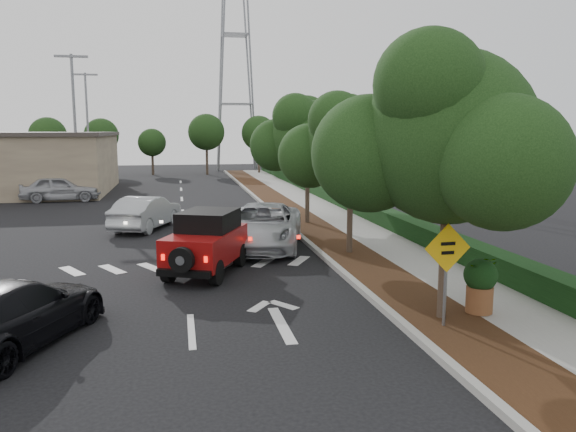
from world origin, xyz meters
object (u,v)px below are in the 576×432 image
object	(u,v)px
speed_hump_sign	(447,261)
black_suv_oncoming	(11,313)
silver_suv_ahead	(263,226)
red_jeep	(208,242)

from	to	relation	value
speed_hump_sign	black_suv_oncoming	bearing A→B (deg)	172.55
silver_suv_ahead	black_suv_oncoming	distance (m)	10.70
red_jeep	speed_hump_sign	xyz separation A→B (m)	(4.75, -6.10, 0.60)
black_suv_oncoming	speed_hump_sign	size ratio (longest dim) A/B	2.12
red_jeep	speed_hump_sign	size ratio (longest dim) A/B	1.72
red_jeep	black_suv_oncoming	world-z (taller)	red_jeep
silver_suv_ahead	black_suv_oncoming	xyz separation A→B (m)	(-6.40, -8.57, -0.11)
red_jeep	silver_suv_ahead	distance (m)	4.01
red_jeep	black_suv_oncoming	bearing A→B (deg)	-105.73
silver_suv_ahead	red_jeep	bearing A→B (deg)	-108.90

